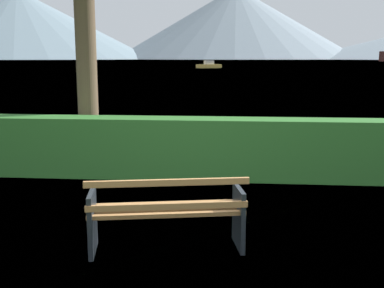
{
  "coord_description": "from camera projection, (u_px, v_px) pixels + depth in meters",
  "views": [
    {
      "loc": [
        0.72,
        -4.89,
        2.08
      ],
      "look_at": [
        0.0,
        3.09,
        0.61
      ],
      "focal_mm": 44.28,
      "sensor_mm": 36.0,
      "label": 1
    }
  ],
  "objects": [
    {
      "name": "sailboat_mid",
      "position": [
        209.0,
        65.0,
        93.76
      ],
      "size": [
        5.14,
        3.72,
        1.51
      ],
      "color": "gold",
      "rests_on": "water_surface"
    },
    {
      "name": "distant_hills",
      "position": [
        214.0,
        28.0,
        554.21
      ],
      "size": [
        821.51,
        370.35,
        86.51
      ],
      "color": "slate",
      "rests_on": "ground_plane"
    },
    {
      "name": "ground_plane",
      "position": [
        167.0,
        248.0,
        5.23
      ],
      "size": [
        1400.0,
        1400.0,
        0.0
      ],
      "primitive_type": "plane",
      "color": "#4C6B33"
    },
    {
      "name": "park_bench",
      "position": [
        167.0,
        213.0,
        5.1
      ],
      "size": [
        1.75,
        0.87,
        0.87
      ],
      "color": "#A0703F",
      "rests_on": "ground_plane"
    },
    {
      "name": "water_surface",
      "position": [
        234.0,
        61.0,
        306.67
      ],
      "size": [
        620.0,
        620.0,
        0.0
      ],
      "primitive_type": "plane",
      "color": "#6B8EA3",
      "rests_on": "ground_plane"
    },
    {
      "name": "hedge_row",
      "position": [
        192.0,
        148.0,
        8.24
      ],
      "size": [
        11.47,
        0.62,
        1.05
      ],
      "primitive_type": "cube",
      "color": "#2D6B28",
      "rests_on": "ground_plane"
    }
  ]
}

